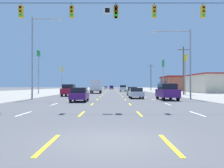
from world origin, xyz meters
TOP-DOWN VIEW (x-y plane):
  - ground_plane at (0.00, 66.00)m, footprint 572.00×572.00m
  - lot_apron_left at (-24.75, 66.00)m, footprint 28.00×440.00m
  - lot_apron_right at (24.75, 66.00)m, footprint 28.00×440.00m
  - lane_markings at (0.00, 104.50)m, footprint 10.64×227.60m
  - signal_span_wire at (0.07, 10.82)m, footprint 25.32×0.53m
  - hatchback_inner_left_nearest at (-3.44, 18.21)m, footprint 1.72×3.90m
  - suv_far_right_near at (6.79, 21.30)m, footprint 1.98×4.90m
  - sedan_inner_right_mid at (3.38, 25.19)m, footprint 1.80×4.50m
  - suv_far_left_midfar at (-7.17, 32.40)m, footprint 1.98×4.90m
  - hatchback_inner_right_far at (3.71, 35.15)m, footprint 1.72×3.90m
  - box_truck_inner_left_farther at (-3.66, 48.19)m, footprint 2.40×7.20m
  - suv_inner_right_farthest at (3.56, 67.64)m, footprint 1.98×4.90m
  - sedan_far_left_distant_a at (-6.92, 80.92)m, footprint 1.80×4.50m
  - suv_center_turn_distant_b at (-0.18, 112.67)m, footprint 1.98×4.90m
  - hatchback_inner_left_distant_c at (-3.41, 128.99)m, footprint 1.72×3.90m
  - storefront_right_row_1 at (26.91, 54.71)m, footprint 11.07×15.98m
  - storefront_right_row_2 at (23.57, 79.22)m, footprint 10.54×13.94m
  - pole_sign_left_row_1 at (-16.18, 44.79)m, footprint 0.24×1.64m
  - pole_sign_left_row_2 at (-17.64, 75.96)m, footprint 0.24×2.11m
  - pole_sign_right_row_1 at (14.76, 39.93)m, footprint 0.24×2.11m
  - pole_sign_right_row_2 at (16.58, 68.52)m, footprint 0.24×2.48m
  - streetlight_left_row_0 at (-9.79, 22.87)m, footprint 3.93×0.26m
  - streetlight_right_row_0 at (9.55, 22.87)m, footprint 5.04×0.26m
  - utility_pole_right_row_0 at (13.83, 37.91)m, footprint 2.20×0.26m
  - utility_pole_right_row_1 at (13.74, 75.24)m, footprint 2.20×0.26m

SIDE VIEW (x-z plane):
  - ground_plane at x=0.00m, z-range 0.00..0.00m
  - lot_apron_left at x=-24.75m, z-range 0.00..0.01m
  - lot_apron_right at x=24.75m, z-range 0.00..0.01m
  - lane_markings at x=0.00m, z-range 0.00..0.01m
  - sedan_inner_right_mid at x=3.38m, z-range 0.03..1.49m
  - sedan_far_left_distant_a at x=-6.92m, z-range 0.03..1.49m
  - hatchback_inner_left_nearest at x=-3.44m, z-range 0.01..1.55m
  - hatchback_inner_right_far at x=3.71m, z-range 0.01..1.55m
  - hatchback_inner_left_distant_c at x=-3.41m, z-range 0.01..1.55m
  - suv_far_right_near at x=6.79m, z-range 0.04..2.02m
  - suv_far_left_midfar at x=-7.17m, z-range 0.04..2.02m
  - suv_inner_right_farthest at x=3.56m, z-range 0.04..2.02m
  - suv_center_turn_distant_b at x=-0.18m, z-range 0.04..2.02m
  - box_truck_inner_left_farther at x=-3.66m, z-range 0.22..3.45m
  - storefront_right_row_1 at x=26.91m, z-range 0.01..4.86m
  - storefront_right_row_2 at x=23.57m, z-range 0.03..5.33m
  - utility_pole_right_row_0 at x=13.83m, z-range 0.19..9.48m
  - utility_pole_right_row_1 at x=13.74m, z-range 0.19..9.49m
  - streetlight_right_row_0 at x=9.55m, z-range 0.86..9.84m
  - signal_span_wire at x=0.07m, z-range 1.02..10.07m
  - pole_sign_right_row_1 at x=14.76m, z-range 2.04..10.05m
  - streetlight_left_row_0 at x=-9.79m, z-range 0.76..11.33m
  - pole_sign_left_row_2 at x=-17.64m, z-range 2.22..10.70m
  - pole_sign_left_row_1 at x=-16.18m, z-range 2.01..11.54m
  - pole_sign_right_row_2 at x=16.58m, z-range 2.81..12.91m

